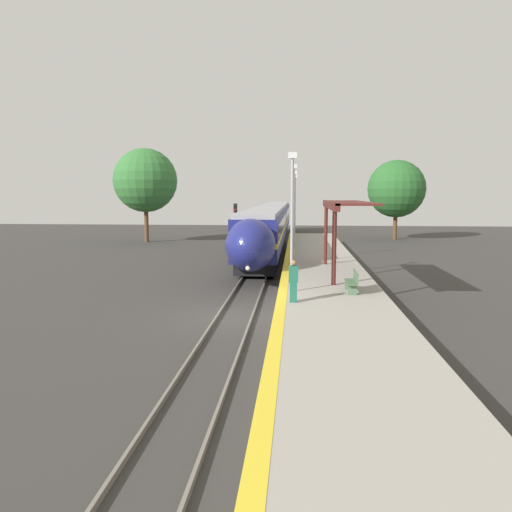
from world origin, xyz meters
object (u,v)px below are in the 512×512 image
(train, at_px, (271,224))
(lamppost_near, at_px, (292,214))
(person_waiting, at_px, (293,281))
(lamppost_far, at_px, (294,205))
(railway_signal, at_px, (235,225))
(lamppost_farthest, at_px, (295,202))
(lamppost_mid, at_px, (294,208))
(platform_bench, at_px, (353,281))

(train, relative_size, lamppost_near, 7.79)
(person_waiting, height_order, lamppost_far, lamppost_far)
(railway_signal, distance_m, lamppost_farthest, 8.50)
(lamppost_near, relative_size, lamppost_mid, 1.00)
(person_waiting, xyz_separation_m, lamppost_near, (-0.10, 2.07, 2.46))
(lamppost_near, distance_m, lamppost_farthest, 25.40)
(train, bearing_deg, person_waiting, -85.22)
(train, height_order, lamppost_mid, lamppost_mid)
(person_waiting, xyz_separation_m, lamppost_farthest, (-0.10, 27.47, 2.46))
(platform_bench, relative_size, lamppost_far, 0.28)
(train, relative_size, platform_bench, 27.58)
(train, xyz_separation_m, platform_bench, (4.88, -26.59, -0.79))
(lamppost_near, xyz_separation_m, lamppost_mid, (0.00, 8.47, 0.00))
(person_waiting, bearing_deg, railway_signal, 103.05)
(train, bearing_deg, railway_signal, -106.11)
(lamppost_near, bearing_deg, train, 94.94)
(lamppost_near, height_order, lamppost_mid, same)
(lamppost_far, bearing_deg, person_waiting, -89.70)
(railway_signal, distance_m, lamppost_far, 5.18)
(train, distance_m, person_waiting, 28.83)
(lamppost_farthest, bearing_deg, lamppost_far, -90.00)
(lamppost_far, bearing_deg, railway_signal, 161.65)
(train, xyz_separation_m, railway_signal, (-2.36, -8.18, 0.39))
(train, height_order, lamppost_farthest, lamppost_farthest)
(lamppost_mid, bearing_deg, lamppost_near, -90.00)
(lamppost_near, distance_m, lamppost_mid, 8.47)
(person_waiting, xyz_separation_m, railway_signal, (-4.76, 20.55, 0.82))
(train, height_order, railway_signal, railway_signal)
(person_waiting, distance_m, lamppost_far, 19.16)
(platform_bench, relative_size, lamppost_farthest, 0.28)
(lamppost_far, bearing_deg, train, 103.32)
(railway_signal, relative_size, lamppost_near, 0.74)
(lamppost_mid, bearing_deg, person_waiting, -89.46)
(person_waiting, distance_m, lamppost_mid, 10.82)
(platform_bench, relative_size, railway_signal, 0.38)
(lamppost_near, bearing_deg, person_waiting, -87.27)
(railway_signal, height_order, lamppost_far, lamppost_far)
(platform_bench, xyz_separation_m, lamppost_far, (-2.57, 16.86, 2.82))
(train, bearing_deg, lamppost_farthest, -28.64)
(lamppost_near, relative_size, lamppost_far, 1.00)
(person_waiting, bearing_deg, train, 94.78)
(railway_signal, relative_size, lamppost_far, 0.74)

